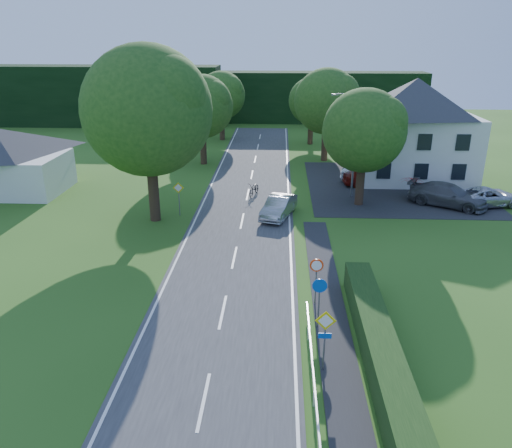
# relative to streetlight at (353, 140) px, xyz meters

# --- Properties ---
(road) EXTENTS (7.00, 80.00, 0.04)m
(road) POSITION_rel_streetlight_xyz_m (-8.06, -10.00, -4.44)
(road) COLOR #363638
(road) RESTS_ON ground
(parking_pad) EXTENTS (14.00, 16.00, 0.04)m
(parking_pad) POSITION_rel_streetlight_xyz_m (3.94, 3.00, -4.44)
(parking_pad) COLOR #262528
(parking_pad) RESTS_ON ground
(line_edge_left) EXTENTS (0.12, 80.00, 0.01)m
(line_edge_left) POSITION_rel_streetlight_xyz_m (-11.31, -10.00, -4.42)
(line_edge_left) COLOR white
(line_edge_left) RESTS_ON road
(line_edge_right) EXTENTS (0.12, 80.00, 0.01)m
(line_edge_right) POSITION_rel_streetlight_xyz_m (-4.81, -10.00, -4.42)
(line_edge_right) COLOR white
(line_edge_right) RESTS_ON road
(line_centre) EXTENTS (0.12, 80.00, 0.01)m
(line_centre) POSITION_rel_streetlight_xyz_m (-8.06, -10.00, -4.42)
(line_centre) COLOR white
(line_centre) RESTS_ON road
(tree_main) EXTENTS (9.40, 9.40, 11.64)m
(tree_main) POSITION_rel_streetlight_xyz_m (-14.06, -6.00, 1.36)
(tree_main) COLOR #1F4A16
(tree_main) RESTS_ON ground
(tree_left_far) EXTENTS (7.00, 7.00, 8.58)m
(tree_left_far) POSITION_rel_streetlight_xyz_m (-13.06, 10.00, -0.17)
(tree_left_far) COLOR #1F4A16
(tree_left_far) RESTS_ON ground
(tree_right_far) EXTENTS (7.40, 7.40, 9.09)m
(tree_right_far) POSITION_rel_streetlight_xyz_m (-1.06, 12.00, 0.08)
(tree_right_far) COLOR #1F4A16
(tree_right_far) RESTS_ON ground
(tree_left_back) EXTENTS (6.60, 6.60, 8.07)m
(tree_left_back) POSITION_rel_streetlight_xyz_m (-12.56, 22.00, -0.43)
(tree_left_back) COLOR #1F4A16
(tree_left_back) RESTS_ON ground
(tree_right_back) EXTENTS (6.20, 6.20, 7.56)m
(tree_right_back) POSITION_rel_streetlight_xyz_m (-2.06, 20.00, -0.68)
(tree_right_back) COLOR #1F4A16
(tree_right_back) RESTS_ON ground
(tree_right_mid) EXTENTS (7.00, 7.00, 8.58)m
(tree_right_mid) POSITION_rel_streetlight_xyz_m (0.44, -2.00, -0.17)
(tree_right_mid) COLOR #1F4A16
(tree_right_mid) RESTS_ON ground
(treeline_left) EXTENTS (44.00, 6.00, 8.00)m
(treeline_left) POSITION_rel_streetlight_xyz_m (-36.06, 32.00, -0.46)
(treeline_left) COLOR black
(treeline_left) RESTS_ON ground
(treeline_right) EXTENTS (30.00, 5.00, 7.00)m
(treeline_right) POSITION_rel_streetlight_xyz_m (-0.06, 36.00, -0.96)
(treeline_right) COLOR black
(treeline_right) RESTS_ON ground
(house_white) EXTENTS (10.60, 8.40, 8.60)m
(house_white) POSITION_rel_streetlight_xyz_m (5.94, 6.00, -0.06)
(house_white) COLOR silver
(house_white) RESTS_ON ground
(streetlight) EXTENTS (2.03, 0.18, 8.00)m
(streetlight) POSITION_rel_streetlight_xyz_m (0.00, 0.00, 0.00)
(streetlight) COLOR slate
(streetlight) RESTS_ON ground
(sign_priority_right) EXTENTS (0.78, 0.09, 2.59)m
(sign_priority_right) POSITION_rel_streetlight_xyz_m (-3.76, -22.02, -2.67)
(sign_priority_right) COLOR slate
(sign_priority_right) RESTS_ON ground
(sign_roundabout) EXTENTS (0.64, 0.08, 2.37)m
(sign_roundabout) POSITION_rel_streetlight_xyz_m (-3.76, -19.02, -2.79)
(sign_roundabout) COLOR slate
(sign_roundabout) RESTS_ON ground
(sign_speed_limit) EXTENTS (0.64, 0.11, 2.37)m
(sign_speed_limit) POSITION_rel_streetlight_xyz_m (-3.76, -17.03, -2.70)
(sign_speed_limit) COLOR slate
(sign_speed_limit) RESTS_ON ground
(sign_priority_left) EXTENTS (0.78, 0.09, 2.44)m
(sign_priority_left) POSITION_rel_streetlight_xyz_m (-12.56, -5.02, -2.75)
(sign_priority_left) COLOR slate
(sign_priority_left) RESTS_ON ground
(moving_car) EXTENTS (2.74, 4.66, 1.45)m
(moving_car) POSITION_rel_streetlight_xyz_m (-5.57, -4.99, -3.70)
(moving_car) COLOR #A4A3A8
(moving_car) RESTS_ON road
(motorcycle) EXTENTS (1.23, 2.15, 1.07)m
(motorcycle) POSITION_rel_streetlight_xyz_m (-7.54, -0.14, -3.89)
(motorcycle) COLOR black
(motorcycle) RESTS_ON road
(parked_car_red) EXTENTS (4.14, 2.04, 1.36)m
(parked_car_red) POSITION_rel_streetlight_xyz_m (1.82, 3.00, -3.75)
(parked_car_red) COLOR maroon
(parked_car_red) RESTS_ON parking_pad
(parked_car_silver_a) EXTENTS (4.38, 2.34, 1.37)m
(parked_car_silver_a) POSITION_rel_streetlight_xyz_m (1.82, 3.89, -3.74)
(parked_car_silver_a) COLOR silver
(parked_car_silver_a) RESTS_ON parking_pad
(parked_car_grey) EXTENTS (6.03, 4.91, 1.64)m
(parked_car_grey) POSITION_rel_streetlight_xyz_m (6.96, -1.99, -3.60)
(parked_car_grey) COLOR #4F4F54
(parked_car_grey) RESTS_ON parking_pad
(parked_car_silver_b) EXTENTS (5.42, 3.52, 1.39)m
(parked_car_silver_b) POSITION_rel_streetlight_xyz_m (9.94, -1.84, -3.73)
(parked_car_silver_b) COLOR #B3B4BB
(parked_car_silver_b) RESTS_ON parking_pad
(parasol) EXTENTS (2.14, 2.17, 1.72)m
(parasol) POSITION_rel_streetlight_xyz_m (4.56, -0.50, -3.56)
(parasol) COLOR red
(parasol) RESTS_ON parking_pad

